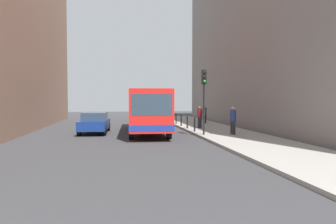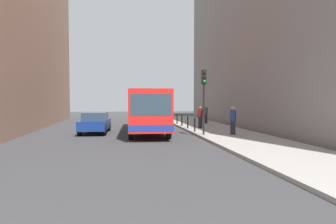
{
  "view_description": "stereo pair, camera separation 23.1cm",
  "coord_description": "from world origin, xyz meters",
  "px_view_note": "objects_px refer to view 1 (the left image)",
  "views": [
    {
      "loc": [
        -1.86,
        -20.2,
        2.41
      ],
      "look_at": [
        1.47,
        0.09,
        1.55
      ],
      "focal_mm": 32.99,
      "sensor_mm": 36.0,
      "label": 1
    },
    {
      "loc": [
        -1.63,
        -20.23,
        2.41
      ],
      "look_at": [
        1.47,
        0.09,
        1.55
      ],
      "focal_mm": 32.99,
      "sensor_mm": 36.0,
      "label": 2
    }
  ],
  "objects_px": {
    "bollard_far": "(181,120)",
    "bollard_farthest": "(176,119)",
    "pedestrian_far_sidewalk": "(205,114)",
    "pedestrian_near_signal": "(233,120)",
    "car_beside_bus": "(95,122)",
    "bollard_near": "(195,125)",
    "traffic_light": "(204,90)",
    "pedestrian_mid_sidewalk": "(200,117)",
    "bollard_mid": "(187,122)",
    "bus": "(147,109)"
  },
  "relations": [
    {
      "from": "bollard_near",
      "to": "pedestrian_near_signal",
      "type": "distance_m",
      "value": 2.92
    },
    {
      "from": "bus",
      "to": "pedestrian_mid_sidewalk",
      "type": "xyz_separation_m",
      "value": [
        4.23,
        0.97,
        -0.73
      ]
    },
    {
      "from": "pedestrian_far_sidewalk",
      "to": "bollard_mid",
      "type": "bearing_deg",
      "value": -2.75
    },
    {
      "from": "pedestrian_near_signal",
      "to": "pedestrian_far_sidewalk",
      "type": "bearing_deg",
      "value": 144.04
    },
    {
      "from": "bollard_mid",
      "to": "bus",
      "type": "bearing_deg",
      "value": -166.67
    },
    {
      "from": "traffic_light",
      "to": "bollard_near",
      "type": "height_order",
      "value": "traffic_light"
    },
    {
      "from": "bus",
      "to": "bollard_far",
      "type": "bearing_deg",
      "value": -133.46
    },
    {
      "from": "traffic_light",
      "to": "pedestrian_far_sidewalk",
      "type": "distance_m",
      "value": 9.6
    },
    {
      "from": "bus",
      "to": "pedestrian_mid_sidewalk",
      "type": "bearing_deg",
      "value": -164.32
    },
    {
      "from": "bollard_near",
      "to": "bollard_far",
      "type": "xyz_separation_m",
      "value": [
        0.0,
        4.59,
        0.0
      ]
    },
    {
      "from": "car_beside_bus",
      "to": "bollard_mid",
      "type": "bearing_deg",
      "value": -169.79
    },
    {
      "from": "bollard_near",
      "to": "bollard_farthest",
      "type": "relative_size",
      "value": 1.0
    },
    {
      "from": "bus",
      "to": "bollard_mid",
      "type": "distance_m",
      "value": 3.45
    },
    {
      "from": "bollard_far",
      "to": "pedestrian_mid_sidewalk",
      "type": "xyz_separation_m",
      "value": [
        1.04,
        -2.08,
        0.37
      ]
    },
    {
      "from": "car_beside_bus",
      "to": "bollard_near",
      "type": "xyz_separation_m",
      "value": [
        6.89,
        -1.45,
        -0.16
      ]
    },
    {
      "from": "bollard_farthest",
      "to": "pedestrian_far_sidewalk",
      "type": "height_order",
      "value": "pedestrian_far_sidewalk"
    },
    {
      "from": "bollard_near",
      "to": "bollard_farthest",
      "type": "xyz_separation_m",
      "value": [
        0.0,
        6.89,
        0.0
      ]
    },
    {
      "from": "bollard_farthest",
      "to": "pedestrian_far_sidewalk",
      "type": "relative_size",
      "value": 0.57
    },
    {
      "from": "bollard_far",
      "to": "pedestrian_far_sidewalk",
      "type": "bearing_deg",
      "value": 41.55
    },
    {
      "from": "bollard_near",
      "to": "pedestrian_mid_sidewalk",
      "type": "relative_size",
      "value": 0.56
    },
    {
      "from": "bus",
      "to": "pedestrian_near_signal",
      "type": "distance_m",
      "value": 6.36
    },
    {
      "from": "bus",
      "to": "traffic_light",
      "type": "bearing_deg",
      "value": 135.8
    },
    {
      "from": "car_beside_bus",
      "to": "pedestrian_mid_sidewalk",
      "type": "height_order",
      "value": "pedestrian_mid_sidewalk"
    },
    {
      "from": "bollard_far",
      "to": "bollard_farthest",
      "type": "height_order",
      "value": "same"
    },
    {
      "from": "car_beside_bus",
      "to": "traffic_light",
      "type": "relative_size",
      "value": 1.1
    },
    {
      "from": "bus",
      "to": "pedestrian_far_sidewalk",
      "type": "height_order",
      "value": "bus"
    },
    {
      "from": "bollard_mid",
      "to": "pedestrian_near_signal",
      "type": "relative_size",
      "value": 0.53
    },
    {
      "from": "bollard_near",
      "to": "bollard_far",
      "type": "relative_size",
      "value": 1.0
    },
    {
      "from": "bollard_mid",
      "to": "pedestrian_near_signal",
      "type": "distance_m",
      "value": 4.84
    },
    {
      "from": "bollard_near",
      "to": "pedestrian_far_sidewalk",
      "type": "relative_size",
      "value": 0.57
    },
    {
      "from": "bollard_far",
      "to": "bollard_farthest",
      "type": "relative_size",
      "value": 1.0
    },
    {
      "from": "pedestrian_far_sidewalk",
      "to": "pedestrian_mid_sidewalk",
      "type": "bearing_deg",
      "value": 6.71
    },
    {
      "from": "pedestrian_near_signal",
      "to": "pedestrian_far_sidewalk",
      "type": "distance_m",
      "value": 9.16
    },
    {
      "from": "pedestrian_far_sidewalk",
      "to": "car_beside_bus",
      "type": "bearing_deg",
      "value": -32.55
    },
    {
      "from": "car_beside_bus",
      "to": "traffic_light",
      "type": "xyz_separation_m",
      "value": [
        6.99,
        -3.43,
        2.22
      ]
    },
    {
      "from": "pedestrian_mid_sidewalk",
      "to": "bus",
      "type": "bearing_deg",
      "value": 73.47
    },
    {
      "from": "bollard_far",
      "to": "pedestrian_far_sidewalk",
      "type": "relative_size",
      "value": 0.57
    },
    {
      "from": "bollard_far",
      "to": "bollard_farthest",
      "type": "xyz_separation_m",
      "value": [
        0.0,
        2.3,
        0.0
      ]
    },
    {
      "from": "car_beside_bus",
      "to": "pedestrian_mid_sidewalk",
      "type": "xyz_separation_m",
      "value": [
        7.94,
        1.06,
        0.21
      ]
    },
    {
      "from": "pedestrian_far_sidewalk",
      "to": "pedestrian_near_signal",
      "type": "bearing_deg",
      "value": 22.64
    },
    {
      "from": "traffic_light",
      "to": "pedestrian_mid_sidewalk",
      "type": "relative_size",
      "value": 2.41
    },
    {
      "from": "bollard_far",
      "to": "traffic_light",
      "type": "bearing_deg",
      "value": -89.13
    },
    {
      "from": "pedestrian_near_signal",
      "to": "pedestrian_mid_sidewalk",
      "type": "height_order",
      "value": "pedestrian_near_signal"
    },
    {
      "from": "bollard_near",
      "to": "pedestrian_far_sidewalk",
      "type": "bearing_deg",
      "value": 68.63
    },
    {
      "from": "bus",
      "to": "bollard_near",
      "type": "relative_size",
      "value": 11.71
    },
    {
      "from": "bollard_farthest",
      "to": "pedestrian_far_sidewalk",
      "type": "xyz_separation_m",
      "value": [
        2.75,
        0.14,
        0.36
      ]
    },
    {
      "from": "bollard_mid",
      "to": "pedestrian_near_signal",
      "type": "xyz_separation_m",
      "value": [
        1.99,
        -4.39,
        0.43
      ]
    },
    {
      "from": "traffic_light",
      "to": "pedestrian_far_sidewalk",
      "type": "bearing_deg",
      "value": 73.59
    },
    {
      "from": "bus",
      "to": "bollard_far",
      "type": "xyz_separation_m",
      "value": [
        3.18,
        3.05,
        -1.1
      ]
    },
    {
      "from": "bollard_near",
      "to": "traffic_light",
      "type": "bearing_deg",
      "value": -87.1
    }
  ]
}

